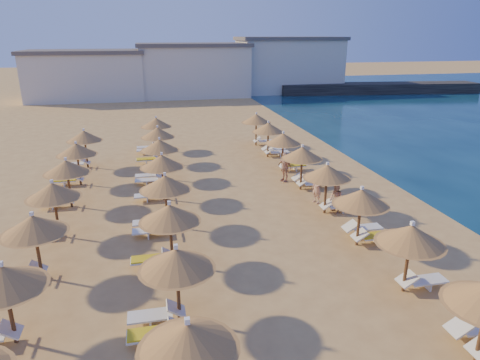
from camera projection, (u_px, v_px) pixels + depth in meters
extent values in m
plane|color=tan|center=(252.00, 236.00, 19.05)|extent=(220.00, 220.00, 0.00)
cube|color=black|center=(379.00, 88.00, 64.40)|extent=(30.26, 7.30, 1.50)
cube|color=beige|center=(87.00, 77.00, 57.82)|extent=(15.00, 8.00, 6.00)
cube|color=#59514C|center=(84.00, 52.00, 56.76)|extent=(15.60, 8.48, 0.50)
cube|color=beige|center=(194.00, 72.00, 60.85)|extent=(15.00, 8.00, 6.80)
cube|color=#59514C|center=(193.00, 45.00, 59.66)|extent=(15.60, 8.48, 0.50)
cube|color=beige|center=(289.00, 66.00, 65.20)|extent=(15.00, 8.00, 7.60)
cube|color=#59514C|center=(290.00, 38.00, 63.88)|extent=(15.60, 8.48, 0.50)
cylinder|color=brown|center=(407.00, 264.00, 14.70)|extent=(0.12, 0.12, 2.10)
cone|color=brown|center=(411.00, 234.00, 14.33)|extent=(2.19, 2.19, 0.68)
cone|color=brown|center=(410.00, 242.00, 14.42)|extent=(2.37, 2.37, 0.12)
cube|color=white|center=(413.00, 223.00, 14.19)|extent=(0.12, 0.12, 0.14)
cylinder|color=brown|center=(359.00, 222.00, 17.96)|extent=(0.12, 0.12, 2.10)
cone|color=brown|center=(361.00, 197.00, 17.59)|extent=(2.19, 2.19, 0.68)
cone|color=brown|center=(361.00, 203.00, 17.68)|extent=(2.37, 2.37, 0.12)
cube|color=white|center=(362.00, 188.00, 17.45)|extent=(0.12, 0.12, 0.14)
cylinder|color=brown|center=(326.00, 193.00, 21.22)|extent=(0.12, 0.12, 2.10)
cone|color=brown|center=(327.00, 172.00, 20.85)|extent=(2.19, 2.19, 0.68)
cone|color=brown|center=(327.00, 177.00, 20.94)|extent=(2.37, 2.37, 0.12)
cube|color=white|center=(328.00, 164.00, 20.72)|extent=(0.12, 0.12, 0.14)
cylinder|color=brown|center=(301.00, 172.00, 24.48)|extent=(0.12, 0.12, 2.10)
cone|color=brown|center=(302.00, 153.00, 24.11)|extent=(2.19, 2.19, 0.68)
cone|color=brown|center=(302.00, 158.00, 24.20)|extent=(2.37, 2.37, 0.12)
cube|color=white|center=(303.00, 146.00, 23.98)|extent=(0.12, 0.12, 0.14)
cylinder|color=brown|center=(283.00, 156.00, 27.74)|extent=(0.12, 0.12, 2.10)
cone|color=brown|center=(283.00, 139.00, 27.37)|extent=(2.19, 2.19, 0.68)
cone|color=brown|center=(283.00, 143.00, 27.46)|extent=(2.37, 2.37, 0.12)
cube|color=white|center=(283.00, 132.00, 27.24)|extent=(0.12, 0.12, 0.14)
cylinder|color=brown|center=(268.00, 143.00, 31.01)|extent=(0.12, 0.12, 2.10)
cone|color=brown|center=(268.00, 127.00, 30.64)|extent=(2.19, 2.19, 0.68)
cone|color=brown|center=(268.00, 131.00, 30.73)|extent=(2.37, 2.37, 0.12)
cube|color=white|center=(268.00, 122.00, 30.50)|extent=(0.12, 0.12, 0.14)
cylinder|color=brown|center=(256.00, 132.00, 34.27)|extent=(0.12, 0.12, 2.10)
cone|color=brown|center=(256.00, 118.00, 33.90)|extent=(2.19, 2.19, 0.68)
cone|color=brown|center=(256.00, 122.00, 33.99)|extent=(2.37, 2.37, 0.12)
cube|color=white|center=(256.00, 113.00, 33.76)|extent=(0.12, 0.12, 0.14)
cone|color=brown|center=(188.00, 336.00, 9.51)|extent=(2.19, 2.19, 0.68)
cone|color=brown|center=(188.00, 346.00, 9.60)|extent=(2.37, 2.37, 0.12)
cube|color=white|center=(187.00, 321.00, 9.38)|extent=(0.12, 0.12, 0.14)
cylinder|color=brown|center=(178.00, 292.00, 13.14)|extent=(0.12, 0.12, 2.10)
cone|color=brown|center=(176.00, 259.00, 12.77)|extent=(2.19, 2.19, 0.68)
cone|color=brown|center=(177.00, 267.00, 12.86)|extent=(2.37, 2.37, 0.12)
cube|color=white|center=(176.00, 247.00, 12.64)|extent=(0.12, 0.12, 0.14)
cylinder|color=brown|center=(171.00, 240.00, 16.40)|extent=(0.12, 0.12, 2.10)
cone|color=brown|center=(170.00, 213.00, 16.03)|extent=(2.19, 2.19, 0.68)
cone|color=brown|center=(170.00, 220.00, 16.12)|extent=(2.37, 2.37, 0.12)
cube|color=white|center=(169.00, 203.00, 15.90)|extent=(0.12, 0.12, 0.14)
cylinder|color=brown|center=(167.00, 206.00, 19.67)|extent=(0.12, 0.12, 2.10)
cone|color=brown|center=(165.00, 183.00, 19.30)|extent=(2.19, 2.19, 0.68)
cone|color=brown|center=(165.00, 188.00, 19.39)|extent=(2.37, 2.37, 0.12)
cube|color=white|center=(165.00, 174.00, 19.16)|extent=(0.12, 0.12, 0.14)
cylinder|color=brown|center=(163.00, 181.00, 22.93)|extent=(0.12, 0.12, 2.10)
cone|color=brown|center=(162.00, 161.00, 22.56)|extent=(2.19, 2.19, 0.68)
cone|color=brown|center=(162.00, 166.00, 22.65)|extent=(2.37, 2.37, 0.12)
cube|color=white|center=(161.00, 154.00, 22.42)|extent=(0.12, 0.12, 0.14)
cylinder|color=brown|center=(161.00, 163.00, 26.19)|extent=(0.12, 0.12, 2.10)
cone|color=brown|center=(160.00, 145.00, 25.82)|extent=(2.19, 2.19, 0.68)
cone|color=brown|center=(160.00, 149.00, 25.91)|extent=(2.37, 2.37, 0.12)
cube|color=white|center=(159.00, 138.00, 25.69)|extent=(0.12, 0.12, 0.14)
cylinder|color=brown|center=(159.00, 149.00, 29.45)|extent=(0.12, 0.12, 2.10)
cone|color=brown|center=(158.00, 132.00, 29.08)|extent=(2.19, 2.19, 0.68)
cone|color=brown|center=(158.00, 136.00, 29.17)|extent=(2.37, 2.37, 0.12)
cube|color=white|center=(157.00, 126.00, 28.95)|extent=(0.12, 0.12, 0.14)
cylinder|color=brown|center=(157.00, 137.00, 32.71)|extent=(0.12, 0.12, 2.10)
cone|color=brown|center=(156.00, 122.00, 32.34)|extent=(2.19, 2.19, 0.68)
cone|color=brown|center=(156.00, 126.00, 32.43)|extent=(2.37, 2.37, 0.12)
cube|color=white|center=(156.00, 117.00, 32.21)|extent=(0.12, 0.12, 0.14)
cylinder|color=brown|center=(10.00, 312.00, 12.19)|extent=(0.12, 0.12, 2.10)
cone|color=brown|center=(3.00, 277.00, 11.82)|extent=(2.19, 2.19, 0.68)
cone|color=brown|center=(5.00, 286.00, 11.91)|extent=(2.37, 2.37, 0.12)
cube|color=white|center=(0.00, 264.00, 11.69)|extent=(0.12, 0.12, 0.14)
cylinder|color=brown|center=(38.00, 253.00, 15.46)|extent=(0.12, 0.12, 2.10)
cone|color=brown|center=(33.00, 224.00, 15.09)|extent=(2.19, 2.19, 0.68)
cone|color=brown|center=(35.00, 231.00, 15.18)|extent=(2.37, 2.37, 0.12)
cube|color=white|center=(32.00, 214.00, 14.95)|extent=(0.12, 0.12, 0.14)
cylinder|color=brown|center=(57.00, 215.00, 18.72)|extent=(0.12, 0.12, 2.10)
cone|color=brown|center=(53.00, 190.00, 18.35)|extent=(2.19, 2.19, 0.68)
cone|color=brown|center=(54.00, 196.00, 18.44)|extent=(2.37, 2.37, 0.12)
cube|color=white|center=(51.00, 181.00, 18.22)|extent=(0.12, 0.12, 0.14)
cylinder|color=brown|center=(69.00, 188.00, 21.98)|extent=(0.12, 0.12, 2.10)
cone|color=brown|center=(66.00, 167.00, 21.61)|extent=(2.19, 2.19, 0.68)
cone|color=brown|center=(67.00, 172.00, 21.70)|extent=(2.37, 2.37, 0.12)
cube|color=white|center=(65.00, 159.00, 21.48)|extent=(0.12, 0.12, 0.14)
cylinder|color=brown|center=(79.00, 168.00, 25.24)|extent=(0.12, 0.12, 2.10)
cone|color=brown|center=(76.00, 149.00, 24.87)|extent=(2.19, 2.19, 0.68)
cone|color=brown|center=(77.00, 154.00, 24.96)|extent=(2.37, 2.37, 0.12)
cube|color=white|center=(76.00, 142.00, 24.74)|extent=(0.12, 0.12, 0.14)
cylinder|color=brown|center=(86.00, 152.00, 28.50)|extent=(0.12, 0.12, 2.10)
cone|color=brown|center=(84.00, 136.00, 28.13)|extent=(2.19, 2.19, 0.68)
cone|color=brown|center=(85.00, 140.00, 28.22)|extent=(2.37, 2.37, 0.12)
cube|color=white|center=(83.00, 130.00, 28.00)|extent=(0.12, 0.12, 0.14)
cube|color=silver|center=(480.00, 332.00, 12.73)|extent=(0.06, 0.56, 0.32)
cube|color=silver|center=(458.00, 327.00, 12.48)|extent=(0.58, 0.62, 0.40)
cube|color=silver|center=(427.00, 280.00, 15.11)|extent=(1.37, 0.62, 0.06)
cube|color=silver|center=(426.00, 284.00, 15.16)|extent=(0.06, 0.56, 0.32)
cube|color=silver|center=(407.00, 279.00, 14.91)|extent=(0.58, 0.62, 0.40)
cube|color=silver|center=(150.00, 316.00, 13.20)|extent=(1.37, 0.62, 0.06)
cube|color=silver|center=(150.00, 320.00, 13.25)|extent=(0.06, 0.56, 0.32)
cube|color=silver|center=(176.00, 308.00, 13.31)|extent=(0.58, 0.62, 0.40)
cube|color=silver|center=(151.00, 334.00, 12.37)|extent=(1.37, 0.62, 0.06)
cube|color=silver|center=(151.00, 339.00, 12.42)|extent=(0.06, 0.56, 0.32)
cube|color=silver|center=(178.00, 327.00, 12.48)|extent=(0.58, 0.62, 0.40)
cube|color=gold|center=(150.00, 333.00, 12.35)|extent=(1.32, 0.57, 0.05)
cube|color=silver|center=(376.00, 236.00, 18.37)|extent=(1.37, 0.62, 0.06)
cube|color=silver|center=(376.00, 239.00, 18.43)|extent=(0.06, 0.56, 0.32)
cube|color=silver|center=(360.00, 235.00, 18.17)|extent=(0.58, 0.62, 0.40)
cube|color=gold|center=(377.00, 235.00, 18.36)|extent=(1.32, 0.57, 0.05)
cube|color=silver|center=(366.00, 227.00, 19.21)|extent=(1.37, 0.62, 0.06)
cube|color=silver|center=(366.00, 230.00, 19.26)|extent=(0.06, 0.56, 0.32)
cube|color=silver|center=(350.00, 226.00, 19.00)|extent=(0.58, 0.62, 0.40)
cube|color=silver|center=(149.00, 260.00, 16.46)|extent=(1.37, 0.62, 0.06)
cube|color=silver|center=(149.00, 263.00, 16.51)|extent=(0.06, 0.56, 0.32)
cube|color=silver|center=(169.00, 254.00, 16.58)|extent=(0.58, 0.62, 0.40)
cube|color=gold|center=(149.00, 258.00, 16.44)|extent=(1.32, 0.57, 0.05)
cube|color=silver|center=(341.00, 205.00, 21.64)|extent=(1.37, 0.62, 0.06)
cube|color=silver|center=(341.00, 208.00, 21.69)|extent=(0.06, 0.56, 0.32)
cube|color=silver|center=(327.00, 204.00, 21.43)|extent=(0.58, 0.62, 0.40)
cube|color=silver|center=(148.00, 222.00, 19.72)|extent=(1.37, 0.62, 0.06)
cube|color=silver|center=(148.00, 225.00, 19.78)|extent=(0.06, 0.56, 0.32)
cube|color=silver|center=(165.00, 218.00, 19.84)|extent=(0.58, 0.62, 0.40)
cube|color=silver|center=(148.00, 230.00, 18.89)|extent=(1.37, 0.62, 0.06)
cube|color=silver|center=(148.00, 234.00, 18.94)|extent=(0.06, 0.56, 0.32)
cube|color=silver|center=(166.00, 226.00, 19.01)|extent=(0.58, 0.62, 0.40)
cube|color=silver|center=(315.00, 183.00, 24.90)|extent=(1.37, 0.62, 0.06)
cube|color=silver|center=(315.00, 186.00, 24.95)|extent=(0.06, 0.56, 0.32)
cube|color=silver|center=(302.00, 182.00, 24.69)|extent=(0.58, 0.62, 0.40)
cube|color=silver|center=(310.00, 178.00, 25.73)|extent=(1.37, 0.62, 0.06)
cube|color=silver|center=(310.00, 181.00, 25.78)|extent=(0.06, 0.56, 0.32)
cube|color=silver|center=(297.00, 177.00, 25.53)|extent=(0.58, 0.62, 0.40)
cube|color=silver|center=(147.00, 195.00, 22.99)|extent=(1.37, 0.62, 0.06)
cube|color=silver|center=(147.00, 198.00, 23.04)|extent=(0.06, 0.56, 0.32)
cube|color=silver|center=(162.00, 192.00, 23.10)|extent=(0.58, 0.62, 0.40)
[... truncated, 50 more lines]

